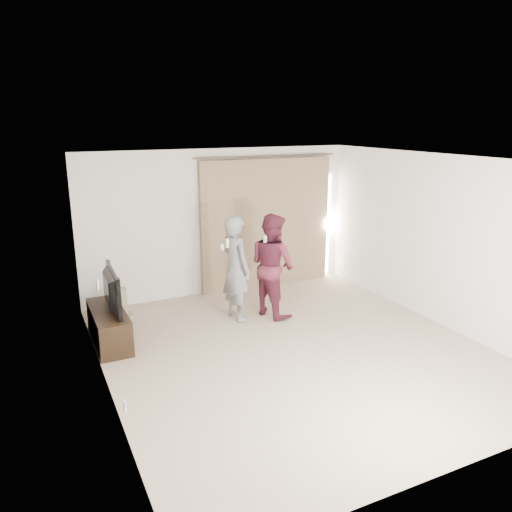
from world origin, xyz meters
The scene contains 10 objects.
floor centered at (0.00, 0.00, 0.00)m, with size 5.50×5.50×0.00m, color #C8AF96.
wall_back centered at (0.00, 2.75, 1.30)m, with size 5.00×0.04×2.60m, color white.
wall_left centered at (-2.50, 0.00, 1.30)m, with size 0.04×5.50×2.60m.
ceiling centered at (0.00, 0.00, 2.60)m, with size 5.00×5.50×0.01m, color silver.
curtain centered at (0.91, 2.68, 1.20)m, with size 2.80×0.11×2.46m.
tv_console centered at (-2.27, 1.37, 0.24)m, with size 0.44×1.27×0.49m, color black.
tv centered at (-2.27, 1.37, 0.79)m, with size 1.03×0.14×0.60m, color black.
scratching_post centered at (-1.95, 2.18, 0.20)m, with size 0.38×0.38×0.51m.
person_man centered at (-0.28, 1.41, 0.84)m, with size 0.50×0.67×1.67m.
person_woman centered at (0.32, 1.33, 0.84)m, with size 0.83×0.95×1.67m.
Camera 1 is at (-3.19, -5.46, 3.09)m, focal length 35.00 mm.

